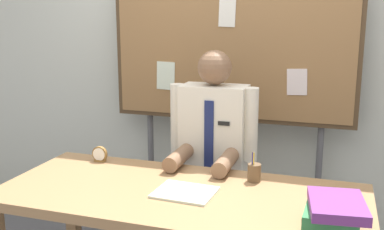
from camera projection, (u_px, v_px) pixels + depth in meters
The scene contains 8 objects.
back_wall at pixel (237, 50), 3.29m from camera, with size 6.40×0.08×2.70m, color silver.
desk at pixel (180, 207), 2.29m from camera, with size 1.83×0.80×0.74m.
person at pixel (213, 170), 2.86m from camera, with size 0.55×0.56×1.40m.
bulletin_board at pixel (231, 49), 3.10m from camera, with size 1.70×0.09×1.91m.
book_stack at pixel (334, 214), 1.85m from camera, with size 0.25×0.31×0.13m.
open_notebook at pixel (185, 192), 2.24m from camera, with size 0.29×0.24×0.01m, color silver.
desk_clock at pixel (100, 155), 2.72m from camera, with size 0.09×0.04×0.09m.
pen_holder at pixel (254, 172), 2.39m from camera, with size 0.07×0.07×0.16m.
Camera 1 is at (0.72, -2.01, 1.60)m, focal length 42.66 mm.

